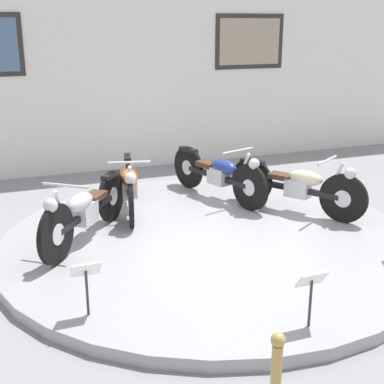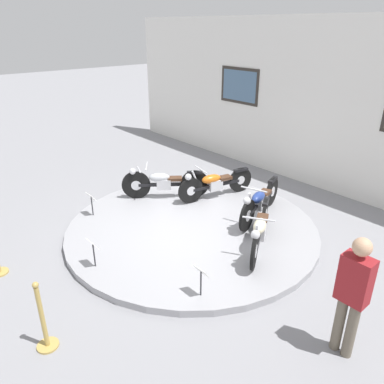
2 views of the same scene
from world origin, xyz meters
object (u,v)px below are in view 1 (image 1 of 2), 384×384
object	(u,v)px
motorcycle_silver	(84,209)
info_placard_front_left	(86,277)
motorcycle_orange	(129,184)
info_placard_front_centre	(311,287)
motorcycle_blue	(219,173)
motorcycle_cream	(298,185)

from	to	relation	value
motorcycle_silver	info_placard_front_left	xyz separation A→B (m)	(-0.28, -1.68, -0.03)
motorcycle_orange	info_placard_front_centre	xyz separation A→B (m)	(0.66, -3.42, -0.00)
motorcycle_blue	info_placard_front_left	xyz separation A→B (m)	(-2.37, -2.58, -0.02)
motorcycle_blue	info_placard_front_centre	xyz separation A→B (m)	(-0.66, -3.42, -0.02)
motorcycle_orange	motorcycle_blue	size ratio (longest dim) A/B	1.00
info_placard_front_centre	info_placard_front_left	bearing A→B (deg)	153.73
motorcycle_silver	motorcycle_blue	world-z (taller)	motorcycle_silver
motorcycle_orange	info_placard_front_left	size ratio (longest dim) A/B	3.75
motorcycle_silver	motorcycle_cream	bearing A→B (deg)	-0.07
info_placard_front_centre	motorcycle_orange	bearing A→B (deg)	100.96
motorcycle_silver	info_placard_front_centre	size ratio (longest dim) A/B	3.17
motorcycle_blue	info_placard_front_left	distance (m)	3.51
info_placard_front_centre	motorcycle_silver	bearing A→B (deg)	119.45
motorcycle_silver	info_placard_front_left	size ratio (longest dim) A/B	3.17
info_placard_front_left	info_placard_front_centre	xyz separation A→B (m)	(1.71, -0.84, 0.00)
info_placard_front_left	motorcycle_orange	bearing A→B (deg)	67.95
motorcycle_cream	motorcycle_silver	bearing A→B (deg)	179.93
motorcycle_silver	motorcycle_blue	xyz separation A→B (m)	(2.09, 0.90, -0.00)
motorcycle_silver	motorcycle_cream	distance (m)	2.85
motorcycle_silver	motorcycle_orange	bearing A→B (deg)	49.69
motorcycle_silver	info_placard_front_centre	xyz separation A→B (m)	(1.42, -2.52, -0.03)
motorcycle_blue	motorcycle_cream	distance (m)	1.18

